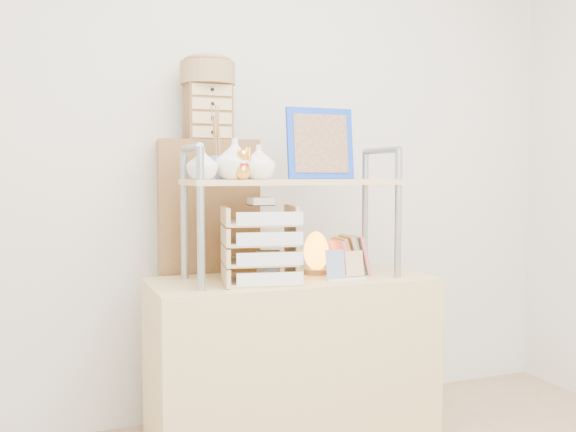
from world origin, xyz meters
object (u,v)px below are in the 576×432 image
cabinet (208,285)px  letter_tray (261,249)px  desk (292,364)px  salt_lamp (316,252)px

cabinet → letter_tray: 0.50m
desk → letter_tray: letter_tray is taller
cabinet → salt_lamp: 0.54m
cabinet → letter_tray: bearing=-68.5°
desk → letter_tray: 0.54m
cabinet → letter_tray: (0.11, -0.43, 0.21)m
letter_tray → salt_lamp: bearing=23.1°
desk → cabinet: cabinet is taller
desk → salt_lamp: bearing=24.9°
desk → cabinet: bearing=126.5°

